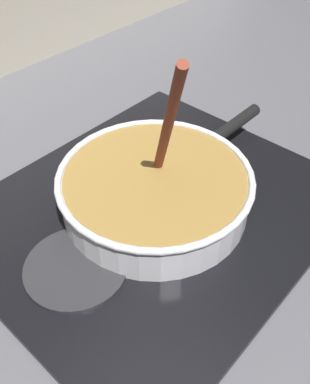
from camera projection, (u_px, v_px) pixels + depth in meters
name	position (u px, v px, depth m)	size (l,w,h in m)	color
ground	(232.00, 319.00, 0.57)	(2.40, 1.60, 0.04)	#4C4C51
hob_plate	(155.00, 209.00, 0.69)	(0.56, 0.48, 0.01)	black
burner_ring	(155.00, 205.00, 0.68)	(0.17, 0.17, 0.01)	#592D0C
spare_burner	(76.00, 267.00, 0.59)	(0.15, 0.15, 0.01)	#262628
cooking_pan	(156.00, 189.00, 0.66)	(0.43, 0.30, 0.29)	silver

